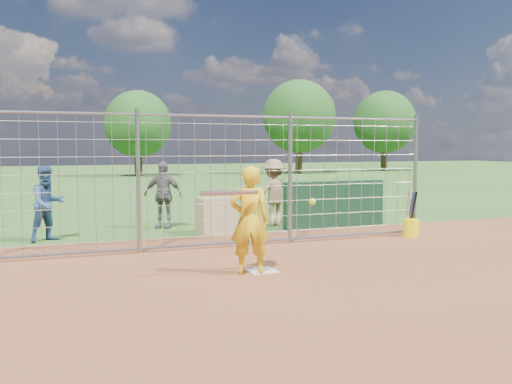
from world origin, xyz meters
name	(u,v)px	position (x,y,z in m)	size (l,w,h in m)	color
ground	(257,269)	(0.00, 0.00, 0.00)	(100.00, 100.00, 0.00)	#2D591E
infield_dirt	(357,323)	(0.00, -3.00, 0.01)	(18.00, 18.00, 0.00)	brown
home_plate	(262,271)	(0.00, -0.20, 0.01)	(0.43, 0.43, 0.02)	silver
dugout_wall	(334,204)	(3.40, 3.60, 0.55)	(2.60, 0.20, 1.10)	#11381E
batter	(250,220)	(-0.23, -0.30, 0.82)	(0.60, 0.39, 1.65)	yellow
bystander_a	(48,204)	(-2.99, 3.99, 0.77)	(0.75, 0.58, 1.54)	navy
bystander_b	(163,195)	(-0.42, 4.97, 0.79)	(0.93, 0.39, 1.58)	#59595E
bystander_c	(274,193)	(2.16, 4.37, 0.81)	(1.05, 0.60, 1.62)	#8B6B4C
equipment_bin	(216,216)	(0.48, 3.67, 0.40)	(0.80, 0.55, 0.80)	tan
equipment_in_play	(250,195)	(-0.30, -0.51, 1.22)	(1.78, 0.20, 0.25)	silver
bucket_with_bats	(411,225)	(4.24, 1.76, 0.25)	(0.34, 0.35, 0.97)	#FCEB0D
backstop_fence	(218,182)	(0.00, 2.00, 1.26)	(9.08, 0.08, 2.60)	gray
tree_line	(139,117)	(3.13, 28.13, 3.71)	(44.66, 6.72, 6.48)	#3F2B19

